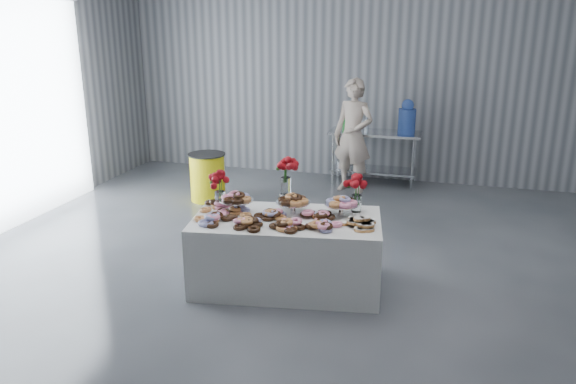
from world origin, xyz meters
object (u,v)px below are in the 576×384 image
object	(u,v)px
trash_barrel	(207,177)
display_table	(287,252)
prep_table	(374,148)
person	(353,136)
water_jug	(407,118)

from	to	relation	value
trash_barrel	display_table	bearing A→B (deg)	-51.08
prep_table	trash_barrel	xyz separation A→B (m)	(-2.33, -1.56, -0.25)
prep_table	trash_barrel	bearing A→B (deg)	-146.17
display_table	prep_table	bearing A→B (deg)	84.95
prep_table	person	bearing A→B (deg)	-120.88
prep_table	trash_barrel	distance (m)	2.82
display_table	water_jug	size ratio (longest dim) A/B	3.43
prep_table	trash_barrel	world-z (taller)	prep_table
prep_table	water_jug	xyz separation A→B (m)	(0.50, -0.00, 0.53)
water_jug	trash_barrel	size ratio (longest dim) A/B	0.76
display_table	trash_barrel	world-z (taller)	display_table
display_table	trash_barrel	size ratio (longest dim) A/B	2.60
trash_barrel	prep_table	bearing A→B (deg)	33.83
trash_barrel	water_jug	bearing A→B (deg)	28.89
display_table	person	size ratio (longest dim) A/B	1.05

